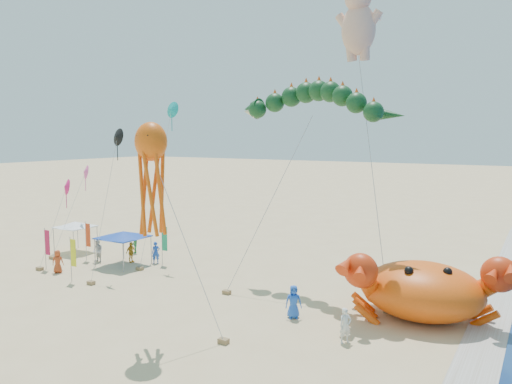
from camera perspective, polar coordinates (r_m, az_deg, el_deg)
ground at (r=31.03m, az=1.33°, el=-12.60°), size 320.00×320.00×0.00m
foam_strip at (r=27.63m, az=24.51°, el=-15.64°), size 320.00×320.00×0.00m
crab_inflatable at (r=29.46m, az=18.45°, el=-10.44°), size 8.96×7.71×3.93m
dragon_kite at (r=32.98m, az=6.23°, el=9.65°), size 12.01×6.63×13.30m
cherub_kite at (r=35.75m, az=11.63°, el=18.69°), size 5.45×6.47×20.20m
octopus_kite at (r=24.84m, az=-11.80°, el=2.42°), size 4.52×1.97×10.79m
canopy_blue at (r=40.41m, az=-14.97°, el=-4.73°), size 3.59×3.59×2.71m
canopy_white at (r=46.18m, az=-19.97°, el=-3.51°), size 3.06×3.06×2.71m
feather_flags at (r=40.01m, az=-18.04°, el=-5.56°), size 7.27×6.87×3.20m
beachgoers at (r=38.06m, az=-12.09°, el=-7.74°), size 23.68×9.60×1.86m
small_kites at (r=41.24m, az=-16.66°, el=3.09°), size 10.70×8.20×12.85m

